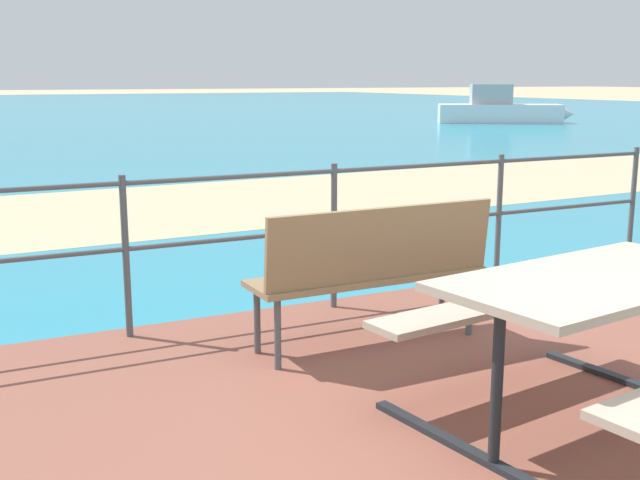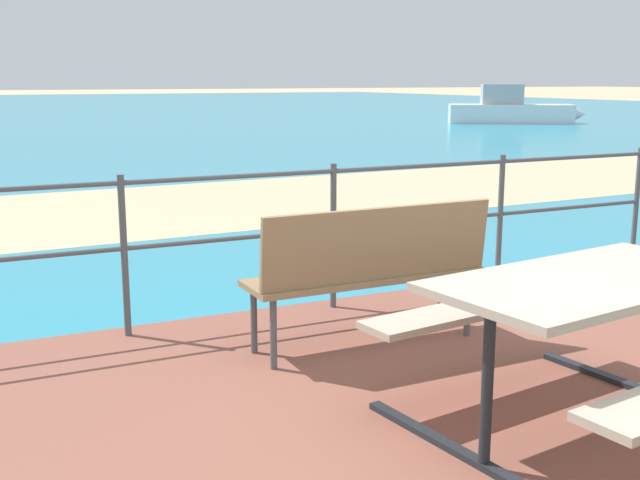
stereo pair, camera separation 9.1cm
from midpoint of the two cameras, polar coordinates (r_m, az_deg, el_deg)
The scene contains 7 objects.
ground_plane at distance 3.89m, azimuth 18.50°, elevation -14.64°, with size 240.00×240.00×0.00m, color tan.
patio_paving at distance 3.87m, azimuth 18.52°, elevation -14.24°, with size 6.40×5.20×0.06m, color brown.
beach_strip at distance 10.57m, azimuth -11.74°, elevation 2.28°, with size 54.00×4.14×0.01m, color tan.
picnic_table at distance 3.80m, azimuth 19.67°, elevation -5.03°, with size 1.72×1.72×0.75m.
park_bench at distance 4.73m, azimuth 4.32°, elevation -1.72°, with size 1.51×0.43×0.89m.
railing_fence at distance 5.56m, azimuth 1.44°, elevation 1.69°, with size 5.94×0.04×1.04m.
boat_near at distance 30.95m, azimuth 13.74°, elevation 9.14°, with size 4.84×3.56×1.45m.
Camera 2 is at (-2.47, -2.47, 1.68)m, focal length 44.19 mm.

